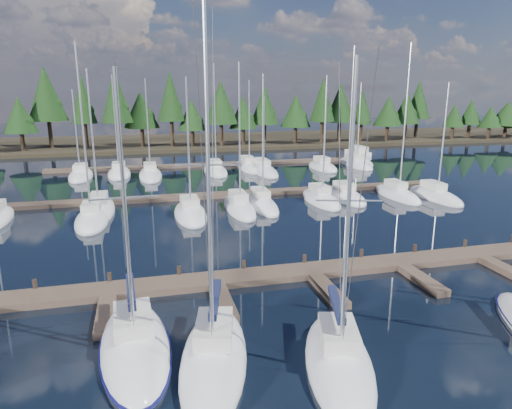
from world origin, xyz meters
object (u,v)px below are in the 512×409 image
object	(u,v)px
front_sailboat_3	(339,361)
front_sailboat_2	(214,356)
main_dock	(314,275)
front_sailboat_1	(135,346)
motor_yacht_right	(357,160)

from	to	relation	value
front_sailboat_3	front_sailboat_2	bearing A→B (deg)	161.97
main_dock	front_sailboat_1	world-z (taller)	front_sailboat_1
main_dock	front_sailboat_2	distance (m)	10.34
front_sailboat_3	motor_yacht_right	bearing A→B (deg)	62.85
front_sailboat_1	front_sailboat_3	xyz separation A→B (m)	(8.21, -3.30, 0.02)
front_sailboat_2	front_sailboat_3	size ratio (longest dim) A/B	1.18
front_sailboat_2	main_dock	bearing A→B (deg)	44.97
front_sailboat_3	main_dock	bearing A→B (deg)	75.25
front_sailboat_3	motor_yacht_right	xyz separation A→B (m)	(25.15, 49.06, 0.19)
main_dock	front_sailboat_2	size ratio (longest dim) A/B	2.84
motor_yacht_right	front_sailboat_2	bearing A→B (deg)	-122.41
front_sailboat_2	front_sailboat_3	bearing A→B (deg)	-18.03
front_sailboat_1	front_sailboat_2	size ratio (longest dim) A/B	0.83
front_sailboat_1	front_sailboat_2	xyz separation A→B (m)	(3.24, -1.68, 0.03)
motor_yacht_right	front_sailboat_1	bearing A→B (deg)	-126.09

